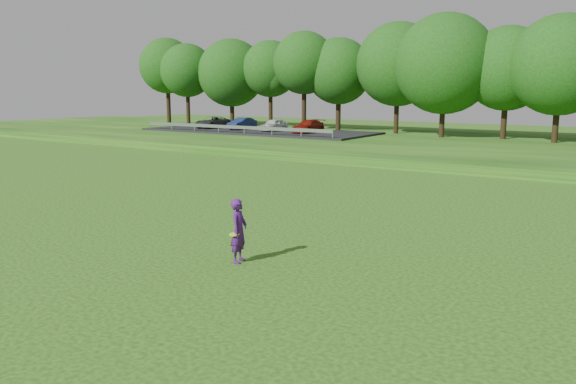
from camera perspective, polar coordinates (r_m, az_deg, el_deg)
The scene contains 6 objects.
ground at distance 16.97m, azimuth -4.39°, elevation -6.07°, with size 140.00×140.00×0.00m, color #14430C.
berm at distance 48.10m, azimuth 21.37°, elevation 4.27°, with size 130.00×30.00×0.60m, color #14430C.
walking_path at distance 34.65m, azimuth 16.35°, elevation 2.01°, with size 130.00×1.60×0.04m, color gray.
treeline at distance 51.91m, azimuth 22.93°, elevation 13.20°, with size 104.00×7.00×15.00m, color #193E0E, non-canonical shape.
parking_lot at distance 57.13m, azimuth -3.36°, elevation 6.52°, with size 24.00×9.00×1.38m.
woman at distance 15.76m, azimuth -5.02°, elevation -3.94°, with size 0.61×0.76×1.81m.
Camera 1 is at (10.04, -12.82, 4.78)m, focal length 35.00 mm.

